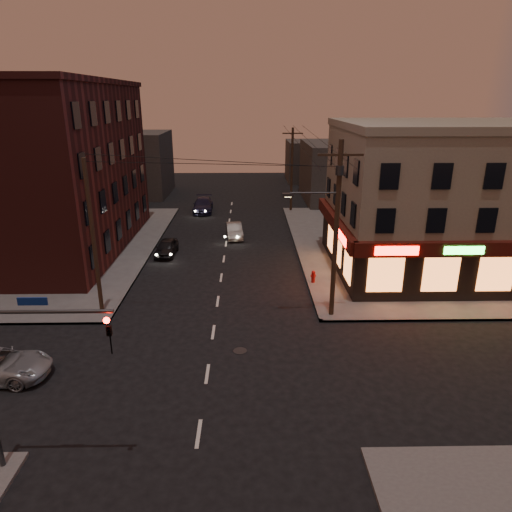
{
  "coord_description": "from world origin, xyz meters",
  "views": [
    {
      "loc": [
        1.94,
        -18.28,
        12.18
      ],
      "look_at": [
        2.41,
        7.49,
        3.2
      ],
      "focal_mm": 32.0,
      "sensor_mm": 36.0,
      "label": 1
    }
  ],
  "objects_px": {
    "sedan_far": "(203,205)",
    "fire_hydrant": "(313,276)",
    "sedan_near": "(166,247)",
    "sedan_mid": "(234,231)"
  },
  "relations": [
    {
      "from": "sedan_mid",
      "to": "fire_hydrant",
      "type": "xyz_separation_m",
      "value": [
        5.72,
        -11.27,
        -0.03
      ]
    },
    {
      "from": "sedan_mid",
      "to": "sedan_far",
      "type": "distance_m",
      "value": 10.83
    },
    {
      "from": "sedan_mid",
      "to": "sedan_near",
      "type": "bearing_deg",
      "value": -144.09
    },
    {
      "from": "sedan_far",
      "to": "fire_hydrant",
      "type": "bearing_deg",
      "value": -67.9
    },
    {
      "from": "sedan_near",
      "to": "sedan_far",
      "type": "xyz_separation_m",
      "value": [
        1.61,
        15.01,
        0.11
      ]
    },
    {
      "from": "sedan_near",
      "to": "sedan_mid",
      "type": "bearing_deg",
      "value": 44.66
    },
    {
      "from": "fire_hydrant",
      "to": "sedan_far",
      "type": "bearing_deg",
      "value": 113.93
    },
    {
      "from": "sedan_mid",
      "to": "sedan_far",
      "type": "xyz_separation_m",
      "value": [
        -3.79,
        10.15,
        0.1
      ]
    },
    {
      "from": "sedan_mid",
      "to": "fire_hydrant",
      "type": "distance_m",
      "value": 12.64
    },
    {
      "from": "sedan_mid",
      "to": "sedan_far",
      "type": "height_order",
      "value": "sedan_far"
    }
  ]
}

